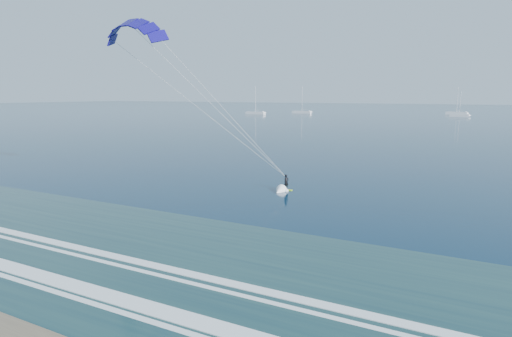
{
  "coord_description": "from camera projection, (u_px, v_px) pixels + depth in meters",
  "views": [
    {
      "loc": [
        18.12,
        -8.89,
        9.47
      ],
      "look_at": [
        -0.97,
        25.78,
        2.99
      ],
      "focal_mm": 32.0,
      "sensor_mm": 36.0,
      "label": 1
    }
  ],
  "objects": [
    {
      "name": "sailboat_0",
      "position": [
        256.0,
        113.0,
        214.16
      ],
      "size": [
        9.68,
        2.4,
        13.03
      ],
      "color": "white",
      "rests_on": "ground"
    },
    {
      "name": "kitesurfer_rig",
      "position": [
        207.0,
        100.0,
        44.52
      ],
      "size": [
        19.53,
        8.51,
        17.78
      ],
      "color": "#9AD018",
      "rests_on": "ground"
    },
    {
      "name": "sailboat_3",
      "position": [
        459.0,
        115.0,
        191.44
      ],
      "size": [
        7.48,
        2.4,
        10.55
      ],
      "color": "white",
      "rests_on": "ground"
    },
    {
      "name": "sailboat_1",
      "position": [
        302.0,
        112.0,
        223.44
      ],
      "size": [
        9.61,
        2.4,
        13.07
      ],
      "color": "white",
      "rests_on": "ground"
    },
    {
      "name": "sailboat_2",
      "position": [
        456.0,
        113.0,
        213.29
      ],
      "size": [
        9.38,
        2.4,
        12.56
      ],
      "color": "white",
      "rests_on": "ground"
    }
  ]
}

